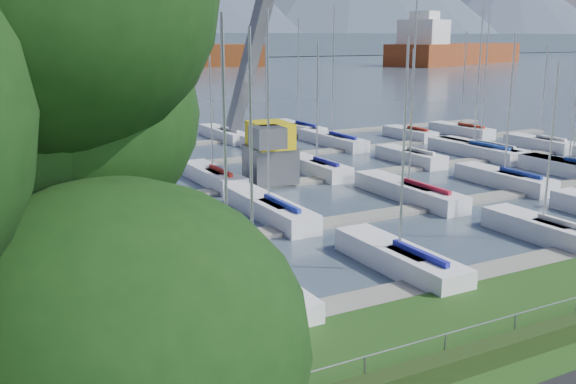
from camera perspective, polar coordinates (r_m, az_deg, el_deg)
hedge at (r=21.40m, az=16.51°, el=-13.91°), size 80.00×0.70×0.70m
fence at (r=21.28m, az=15.89°, el=-11.48°), size 80.00×0.04×0.04m
docks at (r=43.13m, az=-8.89°, el=-0.30°), size 90.00×41.60×0.25m
crane at (r=46.53m, az=-1.81°, el=7.80°), size 5.04×13.32×22.35m
cargo_ship_mid at (r=240.48m, az=-16.73°, el=11.49°), size 108.52×55.90×21.50m
cargo_ship_east at (r=263.30m, az=14.47°, el=11.83°), size 83.31×47.25×21.50m
sailboat_fleet at (r=45.26m, az=-11.40°, el=7.55°), size 74.90×50.62×13.52m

